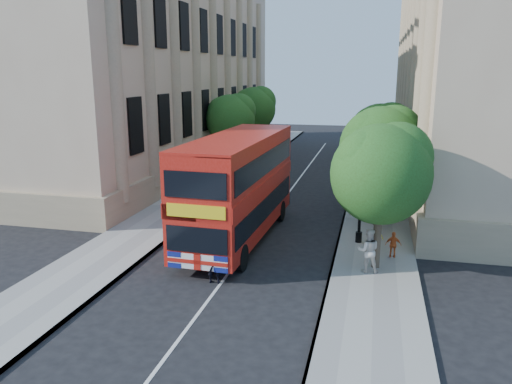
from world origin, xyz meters
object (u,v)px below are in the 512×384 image
Objects in this scene: double_decker_bus at (238,185)px; woman_pedestrian at (368,251)px; lamp_post at (361,193)px; police_constable at (214,261)px; box_van at (260,171)px.

double_decker_bus reaches higher than woman_pedestrian.
lamp_post is 0.48× the size of double_decker_bus.
lamp_post is 2.86× the size of woman_pedestrian.
lamp_post reaches higher than police_constable.
woman_pedestrian is at bearing -164.19° from police_constable.
lamp_post reaches higher than box_van.
police_constable is (0.45, -5.23, -1.85)m from double_decker_bus.
police_constable is (1.84, -15.63, -0.41)m from box_van.
woman_pedestrian is at bearing -66.11° from box_van.
double_decker_bus is 6.05× the size of police_constable.
woman_pedestrian is (0.48, -3.58, -1.49)m from lamp_post.
woman_pedestrian is at bearing -23.97° from double_decker_bus.
double_decker_bus is at bearing -174.22° from lamp_post.
double_decker_bus is 5.56m from police_constable.
box_van reaches higher than police_constable.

